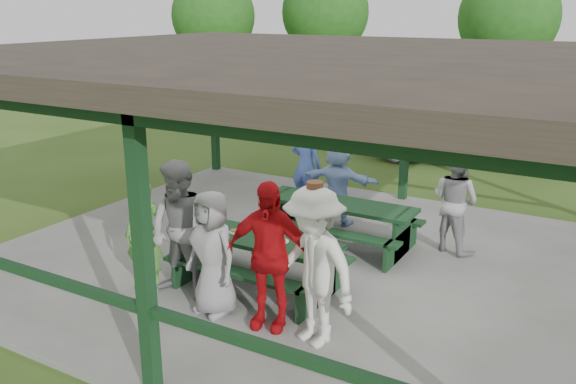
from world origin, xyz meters
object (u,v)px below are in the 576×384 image
Objects in this scene: contestant_green at (145,236)px; contestant_red at (268,255)px; contestant_grey_left at (181,231)px; spectator_blue at (306,165)px; farm_trailer at (349,121)px; picnic_table_near at (260,256)px; picnic_table_far at (338,218)px; spectator_lblue at (338,183)px; contestant_white_fedora at (314,266)px; contestant_grey_mid at (212,253)px; spectator_grey at (455,201)px; pickup_truck at (479,130)px.

contestant_green is 0.84× the size of contestant_red.
contestant_grey_left is 4.25m from spectator_blue.
farm_trailer is at bearing 98.88° from contestant_red.
contestant_grey_left is (-0.75, -0.78, 0.49)m from picnic_table_near.
spectator_lblue is at bearing 116.23° from picnic_table_far.
contestant_grey_left reaches higher than spectator_lblue.
contestant_white_fedora reaches higher than farm_trailer.
contestant_grey_mid is (-0.11, -0.94, 0.36)m from picnic_table_near.
contestant_green is (-1.60, -2.86, 0.32)m from picnic_table_far.
contestant_white_fedora is (1.08, -2.94, 0.49)m from picnic_table_far.
spectator_lblue is at bearing 92.23° from contestant_red.
spectator_lblue is 0.92× the size of spectator_grey.
contestant_green is 0.80× the size of contestant_white_fedora.
spectator_grey is 7.08m from pickup_truck.
spectator_blue reaches higher than contestant_green.
contestant_grey_left is 0.34× the size of pickup_truck.
contestant_grey_left is 1.44m from contestant_red.
contestant_grey_left reaches higher than picnic_table_near.
contestant_grey_mid reaches higher than farm_trailer.
picnic_table_far is at bearing -71.76° from farm_trailer.
contestant_grey_mid is 4.51m from spectator_blue.
spectator_grey is at bearing 53.87° from picnic_table_near.
spectator_grey is (2.10, 3.67, 0.02)m from contestant_grey_mid.
picnic_table_near is at bearing 95.12° from contestant_grey_mid.
contestant_grey_left is 2.10m from contestant_white_fedora.
contestant_grey_left is at bearing 177.06° from contestant_grey_mid.
pickup_truck is at bearing 81.69° from contestant_grey_left.
contestant_red is at bearing -4.23° from contestant_grey_left.
contestant_grey_left is at bearing 159.75° from pickup_truck.
spectator_lblue is at bearing 130.60° from contestant_white_fedora.
contestant_grey_mid is 1.47m from contestant_white_fedora.
pickup_truck reaches higher than farm_trailer.
contestant_grey_left is 1.02× the size of contestant_red.
contestant_grey_mid is at bearing 105.76° from spectator_blue.
contestant_grey_mid is at bearing 163.28° from pickup_truck.
contestant_white_fedora is (1.35, -0.94, 0.50)m from picnic_table_near.
spectator_lblue is at bearing 159.99° from pickup_truck.
contestant_grey_mid is 3.89m from spectator_lblue.
contestant_green is 0.83× the size of contestant_grey_left.
contestant_grey_left is at bearing 77.94° from spectator_lblue.
contestant_grey_mid is 1.07× the size of spectator_lblue.
spectator_blue is at bearing 71.09° from contestant_green.
contestant_green reaches higher than picnic_table_far.
contestant_grey_mid is (-0.38, -2.94, 0.35)m from picnic_table_far.
contestant_green is 11.01m from farm_trailer.
farm_trailer is at bearing 102.52° from contestant_grey_left.
contestant_green is 3.97m from spectator_lblue.
contestant_grey_mid reaches higher than contestant_green.
spectator_blue is 6.88m from farm_trailer.
spectator_blue reaches higher than picnic_table_far.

